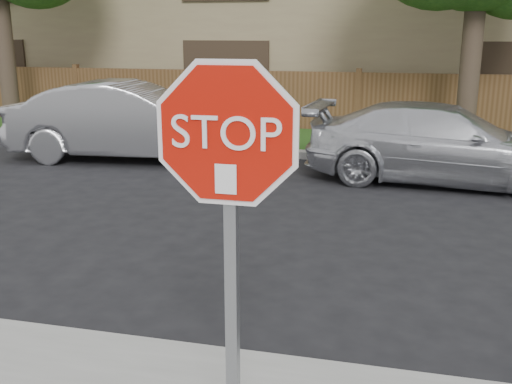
# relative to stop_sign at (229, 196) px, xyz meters

# --- Properties ---
(ground) EXTENTS (90.00, 90.00, 0.00)m
(ground) POSITION_rel_stop_sign_xyz_m (-0.31, 1.48, -1.83)
(ground) COLOR black
(ground) RESTS_ON ground
(far_curb) EXTENTS (70.00, 0.30, 0.15)m
(far_curb) POSITION_rel_stop_sign_xyz_m (-0.31, 9.63, -1.75)
(far_curb) COLOR gray
(far_curb) RESTS_ON ground
(grass_strip) EXTENTS (70.00, 3.00, 0.12)m
(grass_strip) POSITION_rel_stop_sign_xyz_m (-0.31, 11.28, -1.77)
(grass_strip) COLOR #1E4714
(grass_strip) RESTS_ON ground
(fence) EXTENTS (70.00, 0.12, 1.60)m
(fence) POSITION_rel_stop_sign_xyz_m (-0.31, 12.88, -1.03)
(fence) COLOR #4E331B
(fence) RESTS_ON ground
(apartment_building) EXTENTS (35.20, 9.20, 7.20)m
(apartment_building) POSITION_rel_stop_sign_xyz_m (-0.31, 18.48, 1.70)
(apartment_building) COLOR #8C7857
(apartment_building) RESTS_ON ground
(stop_sign) EXTENTS (1.01, 0.13, 2.55)m
(stop_sign) POSITION_rel_stop_sign_xyz_m (0.00, 0.00, 0.00)
(stop_sign) COLOR gray
(stop_sign) RESTS_ON sidewalk_near
(sedan_left) EXTENTS (5.07, 2.21, 1.62)m
(sedan_left) POSITION_rel_stop_sign_xyz_m (-4.67, 8.63, -1.02)
(sedan_left) COLOR #A2A2A7
(sedan_left) RESTS_ON ground
(sedan_right) EXTENTS (4.92, 2.29, 1.39)m
(sedan_right) POSITION_rel_stop_sign_xyz_m (1.55, 8.15, -1.13)
(sedan_right) COLOR silver
(sedan_right) RESTS_ON ground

